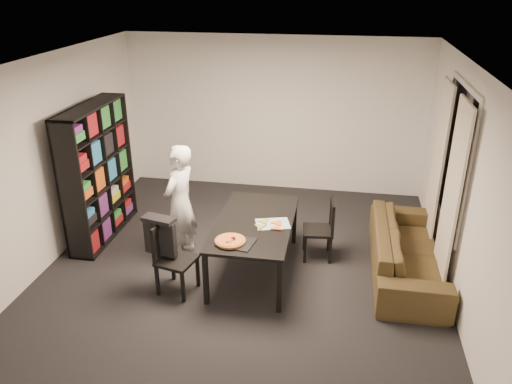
% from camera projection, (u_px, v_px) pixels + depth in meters
% --- Properties ---
extents(room, '(5.01, 5.51, 2.61)m').
position_uv_depth(room, '(241.00, 176.00, 5.88)').
color(room, black).
rests_on(room, ground).
extents(window_pane, '(0.02, 1.40, 1.60)m').
position_uv_depth(window_pane, '(455.00, 155.00, 5.94)').
color(window_pane, black).
rests_on(window_pane, room).
extents(window_frame, '(0.03, 1.52, 1.72)m').
position_uv_depth(window_frame, '(455.00, 155.00, 5.94)').
color(window_frame, white).
rests_on(window_frame, room).
extents(curtain_left, '(0.03, 0.70, 2.25)m').
position_uv_depth(curtain_left, '(451.00, 199.00, 5.63)').
color(curtain_left, beige).
rests_on(curtain_left, room).
extents(curtain_right, '(0.03, 0.70, 2.25)m').
position_uv_depth(curtain_right, '(437.00, 167.00, 6.56)').
color(curtain_right, beige).
rests_on(curtain_right, room).
extents(bookshelf, '(0.35, 1.50, 1.90)m').
position_uv_depth(bookshelf, '(98.00, 173.00, 6.90)').
color(bookshelf, black).
rests_on(bookshelf, room).
extents(dining_table, '(0.93, 1.67, 0.70)m').
position_uv_depth(dining_table, '(255.00, 226.00, 6.14)').
color(dining_table, black).
rests_on(dining_table, room).
extents(chair_left, '(0.49, 0.49, 0.87)m').
position_uv_depth(chair_left, '(170.00, 253.00, 5.82)').
color(chair_left, black).
rests_on(chair_left, room).
extents(chair_right, '(0.42, 0.42, 0.82)m').
position_uv_depth(chair_right, '(324.00, 225.00, 6.51)').
color(chair_right, black).
rests_on(chair_right, room).
extents(draped_jacket, '(0.41, 0.25, 0.48)m').
position_uv_depth(draped_jacket, '(160.00, 234.00, 5.77)').
color(draped_jacket, black).
rests_on(draped_jacket, chair_left).
extents(person, '(0.51, 0.65, 1.56)m').
position_uv_depth(person, '(180.00, 203.00, 6.42)').
color(person, silver).
rests_on(person, room).
extents(baking_tray, '(0.45, 0.39, 0.01)m').
position_uv_depth(baking_tray, '(236.00, 242.00, 5.64)').
color(baking_tray, black).
rests_on(baking_tray, dining_table).
extents(pepperoni_pizza, '(0.35, 0.35, 0.03)m').
position_uv_depth(pepperoni_pizza, '(230.00, 241.00, 5.63)').
color(pepperoni_pizza, '#975D2B').
rests_on(pepperoni_pizza, dining_table).
extents(kitchen_towel, '(0.47, 0.40, 0.01)m').
position_uv_depth(kitchen_towel, '(273.00, 224.00, 6.05)').
color(kitchen_towel, silver).
rests_on(kitchen_towel, dining_table).
extents(pizza_slices, '(0.39, 0.34, 0.01)m').
position_uv_depth(pizza_slices, '(269.00, 225.00, 6.01)').
color(pizza_slices, '#B79639').
rests_on(pizza_slices, dining_table).
extents(sofa, '(0.83, 2.12, 0.62)m').
position_uv_depth(sofa, '(407.00, 251.00, 6.23)').
color(sofa, '#3C2F18').
rests_on(sofa, room).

